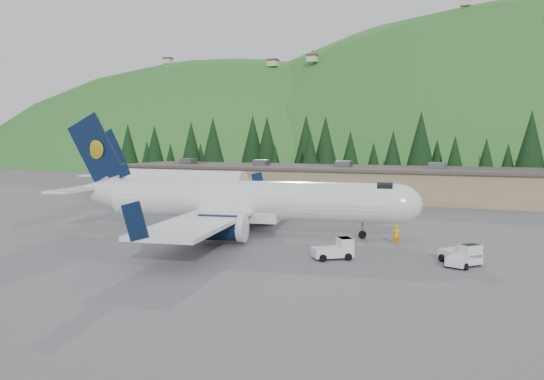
{
  "coord_description": "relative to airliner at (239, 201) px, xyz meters",
  "views": [
    {
      "loc": [
        22.21,
        -48.75,
        9.57
      ],
      "look_at": [
        0.0,
        6.0,
        4.0
      ],
      "focal_mm": 35.0,
      "sensor_mm": 36.0,
      "label": 1
    }
  ],
  "objects": [
    {
      "name": "ground",
      "position": [
        1.09,
        0.17,
        -3.35
      ],
      "size": [
        600.0,
        600.0,
        0.0
      ],
      "primitive_type": "plane",
      "color": "#5D5D62"
    },
    {
      "name": "airliner",
      "position": [
        0.0,
        0.0,
        0.0
      ],
      "size": [
        37.8,
        35.63,
        12.55
      ],
      "rotation": [
        0.0,
        0.0,
        0.16
      ],
      "color": "white",
      "rests_on": "ground"
    },
    {
      "name": "second_airliner",
      "position": [
        -23.83,
        22.17,
        -0.02
      ],
      "size": [
        27.5,
        11.0,
        10.05
      ],
      "color": "white",
      "rests_on": "ground"
    },
    {
      "name": "baggage_tug_a",
      "position": [
        12.25,
        -7.58,
        -2.59
      ],
      "size": [
        3.51,
        3.12,
        1.69
      ],
      "rotation": [
        0.0,
        0.0,
        0.6
      ],
      "color": "silver",
      "rests_on": "ground"
    },
    {
      "name": "baggage_tug_b",
      "position": [
        21.85,
        -5.81,
        -2.58
      ],
      "size": [
        3.38,
        3.38,
        1.7
      ],
      "rotation": [
        0.0,
        0.0,
        -0.79
      ],
      "color": "silver",
      "rests_on": "ground"
    },
    {
      "name": "baggage_tug_c",
      "position": [
        21.83,
        -6.33,
        -2.68
      ],
      "size": [
        2.36,
        3.1,
        1.49
      ],
      "rotation": [
        0.0,
        0.0,
        1.26
      ],
      "color": "silver",
      "rests_on": "ground"
    },
    {
      "name": "terminal_building",
      "position": [
        -3.92,
        38.17,
        -0.72
      ],
      "size": [
        71.0,
        17.0,
        6.1
      ],
      "color": "#8B735C",
      "rests_on": "ground"
    },
    {
      "name": "ramp_worker",
      "position": [
        15.87,
        -0.02,
        -2.42
      ],
      "size": [
        0.79,
        0.66,
        1.86
      ],
      "primitive_type": "imported",
      "rotation": [
        0.0,
        0.0,
        3.5
      ],
      "color": "#FFB700",
      "rests_on": "ground"
    },
    {
      "name": "tree_line",
      "position": [
        -4.46,
        61.85,
        4.47
      ],
      "size": [
        111.25,
        18.78,
        14.43
      ],
      "color": "black",
      "rests_on": "ground"
    }
  ]
}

